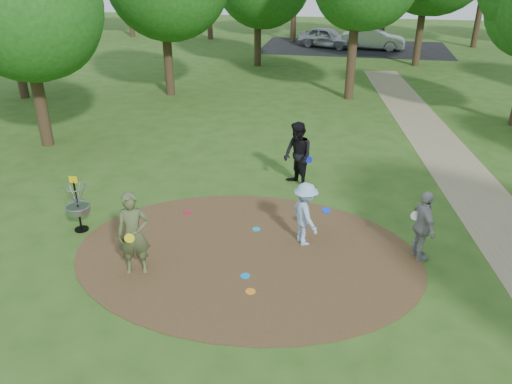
# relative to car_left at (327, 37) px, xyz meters

# --- Properties ---
(ground) EXTENTS (100.00, 100.00, 0.00)m
(ground) POSITION_rel_car_left_xyz_m (0.13, -29.82, -0.74)
(ground) COLOR #2D5119
(ground) RESTS_ON ground
(dirt_clearing) EXTENTS (8.40, 8.40, 0.02)m
(dirt_clearing) POSITION_rel_car_left_xyz_m (0.13, -29.82, -0.73)
(dirt_clearing) COLOR #47301C
(dirt_clearing) RESTS_ON ground
(footpath) EXTENTS (7.55, 39.89, 0.01)m
(footpath) POSITION_rel_car_left_xyz_m (6.63, -27.82, -0.73)
(footpath) COLOR #8C7A5B
(footpath) RESTS_ON ground
(parking_lot) EXTENTS (14.00, 8.00, 0.01)m
(parking_lot) POSITION_rel_car_left_xyz_m (2.13, 0.18, -0.73)
(parking_lot) COLOR black
(parking_lot) RESTS_ON ground
(player_observer_with_disc) EXTENTS (0.83, 0.67, 1.97)m
(player_observer_with_disc) POSITION_rel_car_left_xyz_m (-2.16, -31.00, 0.25)
(player_observer_with_disc) COLOR #4D5933
(player_observer_with_disc) RESTS_ON ground
(player_throwing_with_disc) EXTENTS (1.19, 1.22, 1.63)m
(player_throwing_with_disc) POSITION_rel_car_left_xyz_m (1.44, -29.04, 0.08)
(player_throwing_with_disc) COLOR #99BAE4
(player_throwing_with_disc) RESTS_ON ground
(player_walking_with_disc) EXTENTS (1.22, 1.26, 2.05)m
(player_walking_with_disc) POSITION_rel_car_left_xyz_m (0.85, -25.69, 0.29)
(player_walking_with_disc) COLOR black
(player_walking_with_disc) RESTS_ON ground
(player_waiting_with_disc) EXTENTS (0.74, 1.10, 1.74)m
(player_waiting_with_disc) POSITION_rel_car_left_xyz_m (4.19, -29.18, 0.13)
(player_waiting_with_disc) COLOR #959497
(player_waiting_with_disc) RESTS_ON ground
(disc_ground_cyan) EXTENTS (0.22, 0.22, 0.02)m
(disc_ground_cyan) POSITION_rel_car_left_xyz_m (0.14, -28.64, -0.71)
(disc_ground_cyan) COLOR #179DBE
(disc_ground_cyan) RESTS_ON dirt_clearing
(disc_ground_blue) EXTENTS (0.22, 0.22, 0.02)m
(disc_ground_blue) POSITION_rel_car_left_xyz_m (0.31, -30.75, -0.71)
(disc_ground_blue) COLOR #0D8EE9
(disc_ground_blue) RESTS_ON dirt_clearing
(disc_ground_red) EXTENTS (0.22, 0.22, 0.02)m
(disc_ground_red) POSITION_rel_car_left_xyz_m (-1.92, -28.09, -0.71)
(disc_ground_red) COLOR #C0133A
(disc_ground_red) RESTS_ON dirt_clearing
(car_left) EXTENTS (4.65, 3.08, 1.47)m
(car_left) POSITION_rel_car_left_xyz_m (0.00, 0.00, 0.00)
(car_left) COLOR #B3B6BB
(car_left) RESTS_ON ground
(car_right) EXTENTS (4.78, 2.14, 1.53)m
(car_right) POSITION_rel_car_left_xyz_m (3.48, -0.27, 0.03)
(car_right) COLOR #AAACB2
(car_right) RESTS_ON ground
(disc_ground_orange) EXTENTS (0.22, 0.22, 0.02)m
(disc_ground_orange) POSITION_rel_car_left_xyz_m (0.54, -31.28, -0.71)
(disc_ground_orange) COLOR orange
(disc_ground_orange) RESTS_ON dirt_clearing
(disc_golf_basket) EXTENTS (0.63, 0.63, 1.54)m
(disc_golf_basket) POSITION_rel_car_left_xyz_m (-4.37, -29.52, 0.14)
(disc_golf_basket) COLOR black
(disc_golf_basket) RESTS_ON ground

